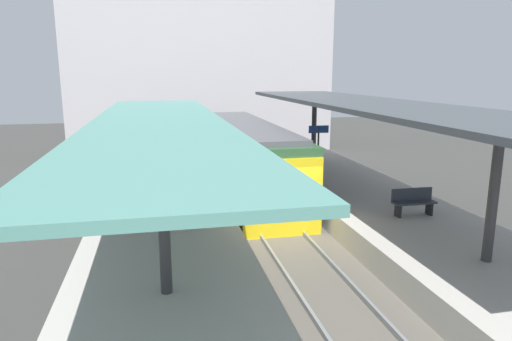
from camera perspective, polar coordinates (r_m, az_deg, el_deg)
name	(u,v)px	position (r m, az deg, el deg)	size (l,w,h in m)	color
ground_plane	(281,240)	(15.29, 3.12, -8.75)	(80.00, 80.00, 0.00)	#383835
platform_left	(164,235)	(14.62, -11.52, -7.89)	(4.40, 28.00, 1.00)	#ADA8A0
platform_right	(386,218)	(16.49, 16.04, -5.80)	(4.40, 28.00, 1.00)	#ADA8A0
track_ballast	(281,238)	(15.25, 3.12, -8.40)	(3.20, 28.00, 0.20)	#59544C
rail_near_side	(260,234)	(15.03, 0.46, -8.01)	(0.08, 28.00, 0.14)	slate
rail_far_side	(302,231)	(15.39, 5.74, -7.58)	(0.08, 28.00, 0.14)	slate
commuter_train	(246,158)	(20.37, -1.22, 1.61)	(2.78, 12.31, 3.10)	#2D5633
canopy_left	(159,123)	(15.24, -12.14, 5.87)	(4.18, 21.00, 2.97)	#333335
canopy_right	(374,106)	(17.01, 14.56, 7.85)	(4.18, 21.00, 3.41)	#333335
platform_bench	(413,201)	(15.29, 19.12, -3.64)	(1.40, 0.41, 0.86)	black
platform_sign	(318,139)	(20.10, 7.84, 3.95)	(0.90, 0.08, 2.21)	#262628
passenger_near_bench	(195,156)	(20.30, -7.68, 1.77)	(0.36, 0.36, 1.61)	navy
station_building_backdrop	(200,72)	(33.91, -7.03, 12.13)	(18.00, 6.00, 11.00)	#B7B2B7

